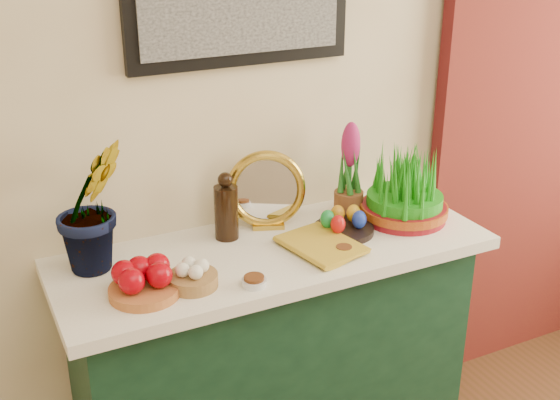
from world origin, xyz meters
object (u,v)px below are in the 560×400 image
at_px(hyacinth_green, 90,186).
at_px(wheatgrass_sabzeh, 405,190).
at_px(sideboard, 274,366).
at_px(mirror, 266,191).
at_px(book, 298,253).

bearing_deg(hyacinth_green, wheatgrass_sabzeh, -21.97).
relative_size(sideboard, wheatgrass_sabzeh, 4.30).
xyz_separation_m(mirror, book, (-0.01, -0.26, -0.11)).
relative_size(mirror, book, 1.06).
bearing_deg(wheatgrass_sabzeh, sideboard, 178.95).
bearing_deg(book, hyacinth_green, 148.07).
height_order(sideboard, wheatgrass_sabzeh, wheatgrass_sabzeh).
bearing_deg(sideboard, hyacinth_green, 168.39).
relative_size(sideboard, hyacinth_green, 2.45).
xyz_separation_m(sideboard, book, (0.03, -0.11, 0.48)).
xyz_separation_m(mirror, wheatgrass_sabzeh, (0.45, -0.16, -0.02)).
xyz_separation_m(sideboard, mirror, (0.05, 0.15, 0.59)).
xyz_separation_m(hyacinth_green, mirror, (0.58, 0.04, -0.14)).
relative_size(mirror, wheatgrass_sabzeh, 0.90).
height_order(sideboard, mirror, mirror).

